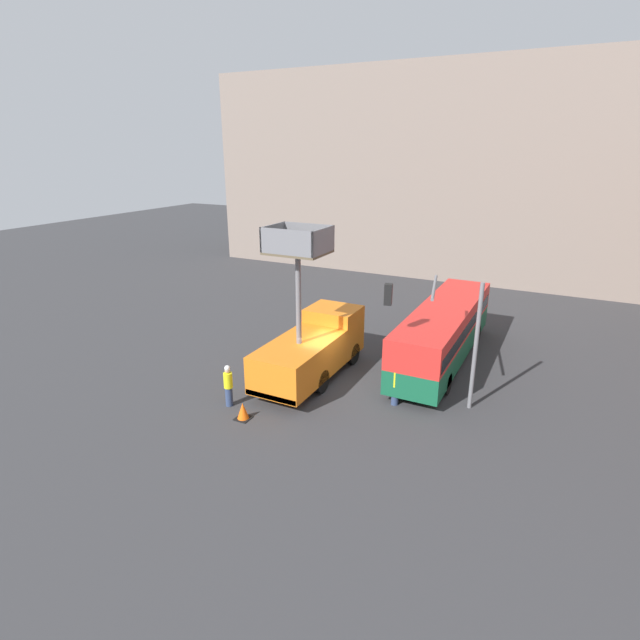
{
  "coord_description": "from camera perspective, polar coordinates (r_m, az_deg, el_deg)",
  "views": [
    {
      "loc": [
        9.14,
        -19.3,
        10.61
      ],
      "look_at": [
        -1.26,
        1.07,
        2.67
      ],
      "focal_mm": 28.0,
      "sensor_mm": 36.0,
      "label": 1
    }
  ],
  "objects": [
    {
      "name": "road_worker_directing",
      "position": [
        21.86,
        8.63,
        -7.22
      ],
      "size": [
        0.38,
        0.38,
        1.94
      ],
      "rotation": [
        0.0,
        0.0,
        2.73
      ],
      "color": "navy",
      "rests_on": "ground_plane"
    },
    {
      "name": "building_backdrop_far",
      "position": [
        46.58,
        16.34,
        15.8
      ],
      "size": [
        44.0,
        10.0,
        16.98
      ],
      "color": "gray",
      "rests_on": "ground_plane"
    },
    {
      "name": "utility_truck",
      "position": [
        23.93,
        -0.85,
        -2.92
      ],
      "size": [
        2.55,
        7.24,
        7.48
      ],
      "color": "orange",
      "rests_on": "ground_plane"
    },
    {
      "name": "city_bus",
      "position": [
        26.41,
        13.97,
        -1.03
      ],
      "size": [
        2.51,
        11.57,
        2.99
      ],
      "rotation": [
        0.0,
        0.0,
        1.66
      ],
      "color": "#145638",
      "rests_on": "ground_plane"
    },
    {
      "name": "road_worker_near_truck",
      "position": [
        21.9,
        -10.43,
        -7.38
      ],
      "size": [
        0.38,
        0.38,
        1.89
      ],
      "rotation": [
        0.0,
        0.0,
        1.12
      ],
      "color": "navy",
      "rests_on": "ground_plane"
    },
    {
      "name": "traffic_light_pole",
      "position": [
        21.2,
        13.82,
        -0.15
      ],
      "size": [
        3.9,
        3.64,
        5.55
      ],
      "color": "slate",
      "rests_on": "ground_plane"
    },
    {
      "name": "ground_plane",
      "position": [
        23.85,
        1.54,
        -7.29
      ],
      "size": [
        120.0,
        120.0,
        0.0
      ],
      "primitive_type": "plane",
      "color": "#333335"
    },
    {
      "name": "traffic_cone_near_truck",
      "position": [
        21.08,
        -8.8,
        -10.28
      ],
      "size": [
        0.63,
        0.63,
        0.72
      ],
      "color": "black",
      "rests_on": "ground_plane"
    }
  ]
}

